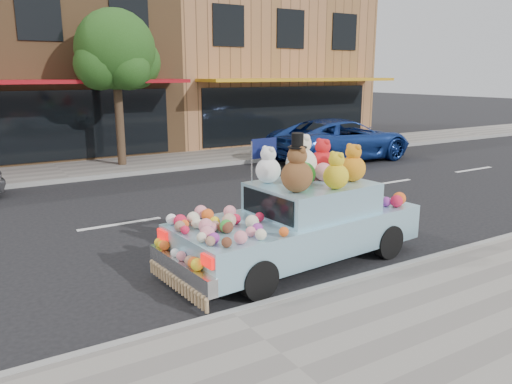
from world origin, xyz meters
TOP-DOWN VIEW (x-y plane):
  - ground at (0.00, 0.00)m, footprint 120.00×120.00m
  - near_sidewalk at (0.00, -6.50)m, footprint 60.00×3.00m
  - far_sidewalk at (0.00, 6.50)m, footprint 60.00×3.00m
  - near_kerb at (0.00, -5.00)m, footprint 60.00×0.12m
  - far_kerb at (0.00, 5.00)m, footprint 60.00×0.12m
  - storefront_mid at (0.00, 11.97)m, footprint 10.00×9.80m
  - storefront_right at (10.00, 11.97)m, footprint 10.00×9.80m
  - street_tree at (2.03, 6.55)m, footprint 3.00×2.70m
  - car_blue at (9.41, 3.78)m, footprint 5.61×2.67m
  - art_car at (1.99, -3.75)m, footprint 4.61×2.10m

SIDE VIEW (x-z plane):
  - ground at x=0.00m, z-range 0.00..0.00m
  - near_sidewalk at x=0.00m, z-range 0.00..0.12m
  - far_sidewalk at x=0.00m, z-range 0.00..0.12m
  - near_kerb at x=0.00m, z-range 0.00..0.13m
  - far_kerb at x=0.00m, z-range 0.00..0.13m
  - car_blue at x=9.41m, z-range 0.00..1.54m
  - art_car at x=1.99m, z-range -0.35..1.93m
  - storefront_mid at x=0.00m, z-range -0.01..7.29m
  - storefront_right at x=10.00m, z-range -0.01..7.29m
  - street_tree at x=2.03m, z-range 1.08..6.30m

